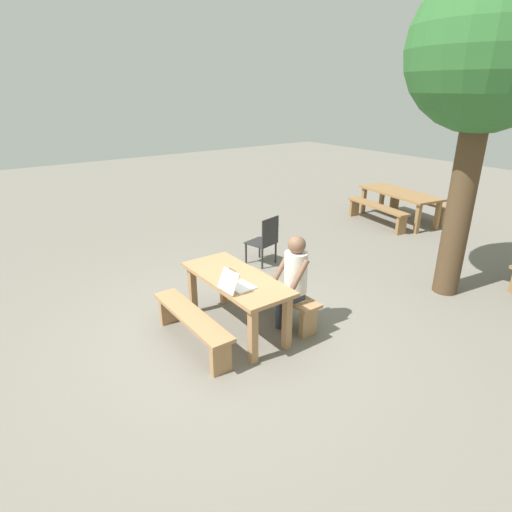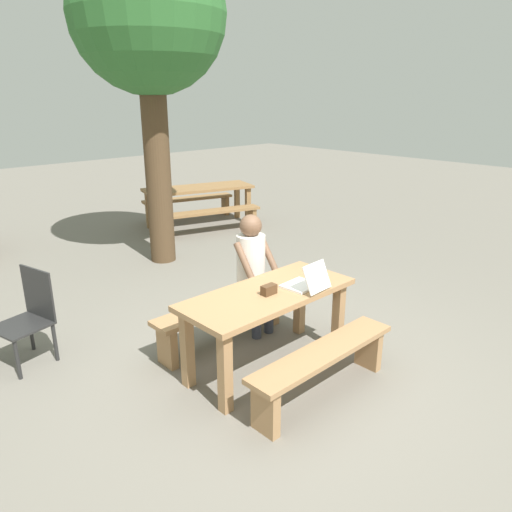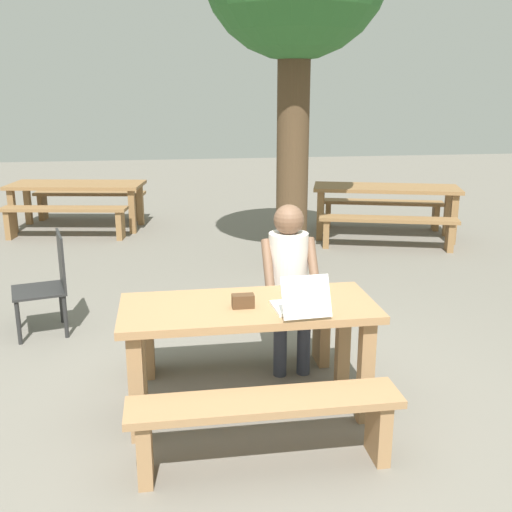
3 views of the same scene
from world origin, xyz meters
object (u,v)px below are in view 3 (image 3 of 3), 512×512
Objects in this scene: picnic_table_front at (248,324)px; small_pouch at (243,301)px; laptop at (301,303)px; person_seated at (289,275)px; picnic_table_rear at (386,194)px; plastic_chair at (49,282)px; picnic_table_mid at (77,190)px.

picnic_table_front is 11.71× the size of small_pouch.
laptop reaches higher than small_pouch.
small_pouch is (-0.04, -0.05, 0.18)m from picnic_table_front.
person_seated reaches higher than small_pouch.
person_seated is (0.10, 0.81, -0.07)m from laptop.
person_seated reaches higher than picnic_table_rear.
picnic_table_rear is (4.15, 2.89, 0.17)m from plastic_chair.
small_pouch reaches higher than picnic_table_mid.
plastic_chair is at bearing -128.68° from picnic_table_rear.
picnic_table_front reaches higher than picnic_table_rear.
picnic_table_front is 0.76× the size of picnic_table_rear.
picnic_table_front is 2.23m from plastic_chair.
picnic_table_front is at bearing -122.67° from person_seated.
person_seated reaches higher than picnic_table_front.
small_pouch is at bearing -26.35° from laptop.
person_seated is at bearing -103.26° from picnic_table_rear.
plastic_chair reaches higher than picnic_table_mid.
picnic_table_front is at bearing 29.86° from plastic_chair.
small_pouch reaches higher than picnic_table_rear.
laptop is 0.30× the size of person_seated.
plastic_chair is at bearing 152.61° from person_seated.
plastic_chair is (-1.93, 1.00, -0.28)m from person_seated.
picnic_table_front is 0.40m from laptop.
laptop is 2.75× the size of small_pouch.
picnic_table_front is at bearing -103.66° from picnic_table_rear.
plastic_chair reaches higher than small_pouch.
laptop is 6.35m from picnic_table_mid.
picnic_table_mid is at bearing 170.15° from plastic_chair.
laptop is at bearing 31.74° from plastic_chair.
person_seated is 0.61× the size of picnic_table_mid.
laptop is at bearing -22.69° from small_pouch.
small_pouch is 0.07× the size of picnic_table_rear.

